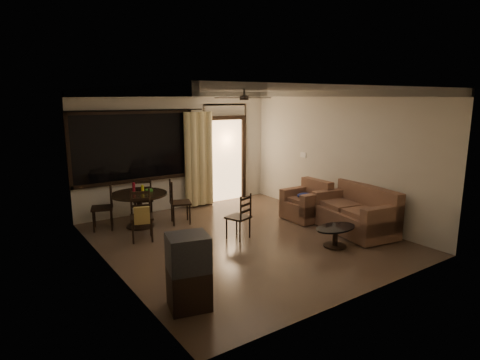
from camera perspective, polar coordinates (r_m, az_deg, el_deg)
ground at (r=7.76m, az=0.55°, el=-8.34°), size 5.50×5.50×0.00m
room_shell at (r=9.14m, az=-2.79°, el=6.47°), size 5.50×6.70×5.50m
dining_table at (r=8.56m, az=-14.13°, el=-2.82°), size 1.15×1.15×0.94m
dining_chair_west at (r=8.68m, az=-18.86°, el=-4.84°), size 0.53×0.53×0.95m
dining_chair_east at (r=8.70m, az=-8.52°, el=-4.30°), size 0.53×0.53×0.95m
dining_chair_south at (r=7.81m, az=-13.78°, el=-6.20°), size 0.53×0.57×0.95m
dining_chair_north at (r=9.12m, az=-13.59°, el=-3.75°), size 0.53×0.53×0.95m
tv_cabinet at (r=5.24m, az=-7.30°, el=-12.79°), size 0.61×0.57×0.98m
sofa at (r=8.39m, az=16.26°, el=-4.69°), size 1.16×1.81×0.90m
armchair at (r=9.01m, az=9.60°, el=-3.35°), size 0.85×0.85×0.84m
coffee_table at (r=7.49m, az=13.41°, el=-7.42°), size 0.84×0.51×0.37m
side_chair at (r=7.70m, az=-0.18°, el=-6.45°), size 0.49×0.49×0.88m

